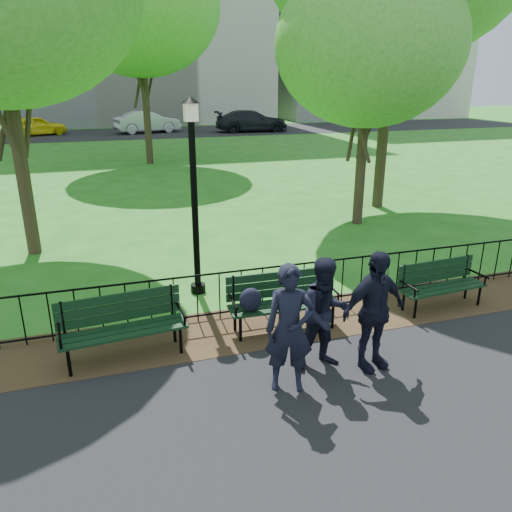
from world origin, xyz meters
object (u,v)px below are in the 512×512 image
object	(u,v)px
tree_far_c	(139,5)
sedan_silver	(147,122)
park_bench_right_a	(440,280)
taxi	(37,126)
person_right	(374,311)
person_mid	(326,314)
tree_near_e	(369,45)
lamppost	(194,192)
person_left	(290,329)
park_bench_left_a	(122,320)
park_bench_main	(272,297)
sedan_dark	(252,121)

from	to	relation	value
tree_far_c	sedan_silver	distance (m)	16.41
park_bench_right_a	taxi	bearing A→B (deg)	102.09
park_bench_right_a	person_right	bearing A→B (deg)	-151.24
person_mid	taxi	size ratio (longest dim) A/B	0.41
park_bench_right_a	tree_near_e	xyz separation A→B (m)	(1.34, 5.61, 4.35)
taxi	lamppost	bearing A→B (deg)	168.00
person_left	sedan_silver	distance (m)	35.33
park_bench_left_a	sedan_silver	distance (m)	33.94
person_left	person_right	bearing A→B (deg)	23.28
tree_far_c	sedan_silver	world-z (taller)	tree_far_c
park_bench_main	park_bench_left_a	bearing A→B (deg)	-176.78
lamppost	sedan_dark	bearing A→B (deg)	71.01
tree_near_e	person_right	bearing A→B (deg)	-117.04
lamppost	person_right	world-z (taller)	lamppost
person_right	park_bench_right_a	bearing A→B (deg)	23.32
park_bench_main	person_right	world-z (taller)	person_right
park_bench_main	lamppost	world-z (taller)	lamppost
park_bench_right_a	person_left	xyz separation A→B (m)	(-3.62, -1.60, 0.37)
tree_near_e	tree_far_c	xyz separation A→B (m)	(-4.66, 13.02, 2.31)
tree_near_e	sedan_dark	size ratio (longest dim) A/B	1.23
park_bench_right_a	tree_far_c	bearing A→B (deg)	96.02
sedan_dark	park_bench_left_a	bearing A→B (deg)	164.39
park_bench_main	park_bench_right_a	bearing A→B (deg)	0.85
sedan_dark	park_bench_right_a	bearing A→B (deg)	173.85
taxi	sedan_silver	size ratio (longest dim) A/B	0.82
person_right	park_bench_main	bearing A→B (deg)	114.60
park_bench_left_a	park_bench_main	bearing A→B (deg)	-3.97
tree_near_e	person_mid	bearing A→B (deg)	-121.87
park_bench_right_a	lamppost	xyz separation A→B (m)	(-4.17, 2.03, 1.51)
tree_near_e	park_bench_right_a	bearing A→B (deg)	-103.40
person_mid	person_right	bearing A→B (deg)	-20.18
person_right	taxi	world-z (taller)	person_right
sedan_silver	person_right	bearing A→B (deg)	166.32
person_left	taxi	distance (m)	36.34
person_right	sedan_silver	distance (m)	35.15
park_bench_main	tree_near_e	distance (m)	8.40
sedan_silver	park_bench_right_a	bearing A→B (deg)	170.16
park_bench_right_a	tree_near_e	distance (m)	7.22
person_mid	park_bench_right_a	bearing A→B (deg)	21.71
park_bench_left_a	person_mid	distance (m)	3.07
taxi	person_right	bearing A→B (deg)	169.97
tree_far_c	tree_near_e	bearing A→B (deg)	-70.32
sedan_silver	person_mid	bearing A→B (deg)	165.25
person_left	tree_far_c	bearing A→B (deg)	106.68
tree_far_c	sedan_dark	size ratio (longest dim) A/B	1.81
person_left	person_mid	xyz separation A→B (m)	(0.70, 0.36, -0.05)
sedan_silver	sedan_dark	size ratio (longest dim) A/B	0.88
park_bench_left_a	sedan_dark	bearing A→B (deg)	63.94
park_bench_left_a	person_left	xyz separation A→B (m)	(2.12, -1.57, 0.30)
park_bench_main	tree_near_e	world-z (taller)	tree_near_e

